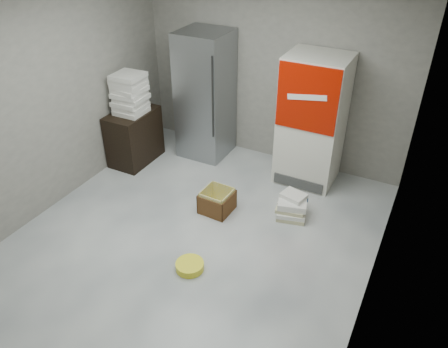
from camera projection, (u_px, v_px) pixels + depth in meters
ground at (184, 249)px, 5.06m from camera, size 5.00×5.00×0.00m
room_shell at (175, 106)px, 4.09m from camera, size 4.04×5.04×2.82m
steel_fridge at (205, 96)px, 6.49m from camera, size 0.70×0.72×1.90m
coke_cooler at (312, 121)px, 5.87m from camera, size 0.80×0.73×1.80m
wood_shelf at (134, 137)px, 6.56m from camera, size 0.50×0.80×0.80m
supply_box_stack at (130, 93)px, 6.18m from camera, size 0.44×0.44×0.58m
phonebook_stack_main at (292, 204)px, 5.55m from camera, size 0.34×0.30×0.30m
phonebook_stack_side at (291, 209)px, 5.50m from camera, size 0.42×0.38×0.24m
cardboard_box at (217, 202)px, 5.62m from camera, size 0.40×0.40×0.31m
bucket_lid at (190, 266)px, 4.77m from camera, size 0.34×0.34×0.08m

